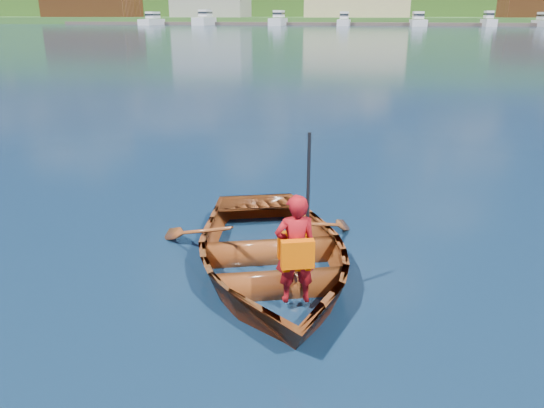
{
  "coord_description": "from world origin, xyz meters",
  "views": [
    {
      "loc": [
        -0.2,
        -5.19,
        3.01
      ],
      "look_at": [
        -1.24,
        0.6,
        0.89
      ],
      "focal_mm": 35.0,
      "sensor_mm": 36.0,
      "label": 1
    }
  ],
  "objects_px": {
    "child_paddler": "(296,249)",
    "marina_yachts": "(405,21)",
    "rowboat": "(270,253)",
    "dock": "(330,24)"
  },
  "relations": [
    {
      "from": "child_paddler",
      "to": "marina_yachts",
      "type": "relative_size",
      "value": 0.01
    },
    {
      "from": "rowboat",
      "to": "dock",
      "type": "distance_m",
      "value": 147.76
    },
    {
      "from": "dock",
      "to": "marina_yachts",
      "type": "height_order",
      "value": "marina_yachts"
    },
    {
      "from": "rowboat",
      "to": "dock",
      "type": "bearing_deg",
      "value": 93.98
    },
    {
      "from": "rowboat",
      "to": "marina_yachts",
      "type": "bearing_deg",
      "value": 86.32
    },
    {
      "from": "rowboat",
      "to": "dock",
      "type": "height_order",
      "value": "dock"
    },
    {
      "from": "child_paddler",
      "to": "dock",
      "type": "relative_size",
      "value": 0.01
    },
    {
      "from": "rowboat",
      "to": "dock",
      "type": "xyz_separation_m",
      "value": [
        -10.26,
        147.4,
        0.15
      ]
    },
    {
      "from": "rowboat",
      "to": "child_paddler",
      "type": "relative_size",
      "value": 2.53
    },
    {
      "from": "rowboat",
      "to": "dock",
      "type": "relative_size",
      "value": 0.03
    }
  ]
}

